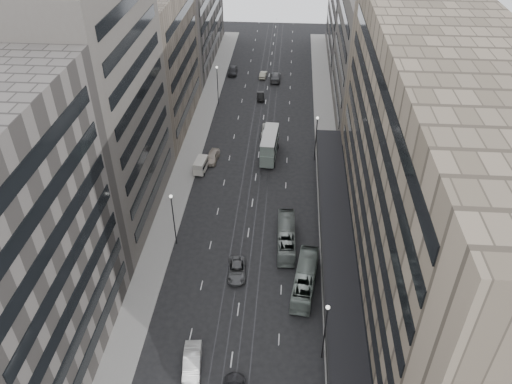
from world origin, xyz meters
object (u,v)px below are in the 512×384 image
(bus_near, at_px, (305,279))
(double_decker, at_px, (270,145))
(sedan_2, at_px, (237,270))
(sedan_1, at_px, (192,362))
(panel_van, at_px, (201,165))
(bus_far, at_px, (286,237))

(bus_near, xyz_separation_m, double_decker, (-5.99, 30.03, 1.07))
(bus_near, distance_m, sedan_2, 8.85)
(bus_near, xyz_separation_m, sedan_1, (-11.94, -12.39, -0.56))
(sedan_2, bearing_deg, sedan_1, -107.76)
(panel_van, bearing_deg, sedan_1, -75.44)
(bus_far, distance_m, sedan_2, 8.72)
(bus_near, distance_m, bus_far, 8.11)
(bus_far, height_order, sedan_1, bus_far)
(double_decker, relative_size, sedan_2, 1.75)
(double_decker, height_order, sedan_2, double_decker)
(bus_near, relative_size, sedan_1, 1.97)
(double_decker, distance_m, panel_van, 12.37)
(panel_van, relative_size, sedan_2, 0.79)
(sedan_1, xyz_separation_m, sedan_2, (3.26, 13.95, -0.17))
(bus_near, height_order, bus_far, bus_near)
(bus_near, relative_size, bus_far, 1.02)
(sedan_1, bearing_deg, panel_van, 91.74)
(sedan_2, bearing_deg, panel_van, 105.39)
(panel_van, distance_m, sedan_2, 24.64)
(double_decker, bearing_deg, panel_van, -150.79)
(bus_far, relative_size, sedan_2, 2.03)
(bus_near, relative_size, sedan_2, 2.07)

